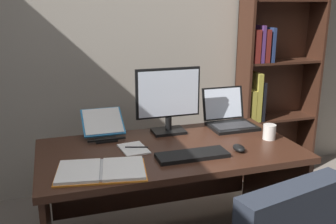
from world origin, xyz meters
TOP-DOWN VIEW (x-y plane):
  - wall_back at (0.00, 2.04)m, footprint 4.67×0.12m
  - desk at (-0.21, 1.01)m, footprint 1.59×0.82m
  - bookshelf at (1.05, 1.84)m, footprint 0.76×0.26m
  - monitor at (-0.13, 1.22)m, footprint 0.45×0.16m
  - laptop at (0.33, 1.23)m, footprint 0.32×0.33m
  - keyboard at (-0.13, 0.76)m, footprint 0.42×0.15m
  - computer_mouse at (0.17, 0.76)m, footprint 0.06×0.10m
  - reading_stand_with_book at (-0.57, 1.28)m, footprint 0.27×0.28m
  - open_binder at (-0.67, 0.71)m, footprint 0.51×0.36m
  - notepad at (-0.43, 0.97)m, footprint 0.17×0.23m
  - pen at (-0.41, 0.97)m, footprint 0.14×0.05m
  - coffee_mug at (0.46, 0.89)m, footprint 0.08×0.08m

SIDE VIEW (x-z plane):
  - desk at x=-0.21m, z-range 0.17..0.90m
  - notepad at x=-0.43m, z-range 0.73..0.74m
  - open_binder at x=-0.67m, z-range 0.73..0.76m
  - keyboard at x=-0.13m, z-range 0.73..0.76m
  - pen at x=-0.41m, z-range 0.74..0.75m
  - computer_mouse at x=0.17m, z-range 0.73..0.77m
  - coffee_mug at x=0.46m, z-range 0.73..0.83m
  - laptop at x=0.33m, z-range 0.66..0.92m
  - reading_stand_with_book at x=-0.57m, z-range 0.73..0.89m
  - monitor at x=-0.13m, z-range 0.73..1.18m
  - bookshelf at x=1.05m, z-range -0.06..2.11m
  - wall_back at x=0.00m, z-range 0.00..2.61m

